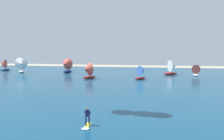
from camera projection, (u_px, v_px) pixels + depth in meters
ocean at (141, 81)px, 50.95m from camera, size 160.00×90.00×0.10m
kitesurfer at (87, 120)px, 19.94m from camera, size 0.79×2.00×1.67m
sailboat_leading at (21, 65)px, 70.39m from camera, size 4.79×4.98×5.55m
sailboat_outermost at (87, 71)px, 54.54m from camera, size 3.90×4.06×4.53m
sailboat_far_left at (66, 65)px, 70.14m from camera, size 4.09×4.69×5.29m
sailboat_anchored_offshore at (142, 72)px, 53.52m from camera, size 3.41×3.25×3.80m
sailboat_mid_left at (3, 65)px, 78.27m from camera, size 3.99×3.49×4.49m
sailboat_mid_right at (195, 70)px, 61.28m from camera, size 2.78×3.19×3.59m
sailboat_trailing at (172, 67)px, 63.86m from camera, size 4.43×3.95×4.98m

